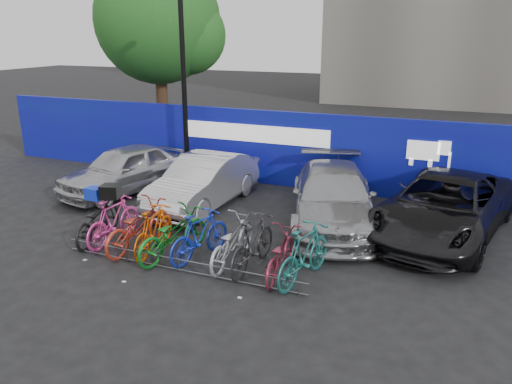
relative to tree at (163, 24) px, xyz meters
The scene contains 21 objects.
ground 13.14m from the tree, 56.03° to the right, with size 100.00×100.00×0.00m, color black.
hoarding 8.80m from the tree, 30.89° to the right, with size 22.00×0.18×2.40m.
tree is the anchor object (origin of this frame).
lamppost 6.14m from the tree, 52.49° to the right, with size 0.25×0.50×6.11m.
bike_rack 13.55m from the tree, 57.55° to the right, with size 5.60×0.03×0.30m.
car_0 8.23m from the tree, 69.52° to the right, with size 1.71×4.26×1.45m, color #B6B6BB.
car_1 9.63m from the tree, 51.87° to the right, with size 1.51×4.32×1.42m, color silver.
car_2 12.10m from the tree, 36.82° to the right, with size 2.05×5.05×1.46m, color #9B9CA0.
car_3 14.10m from the tree, 29.14° to the right, with size 2.47×5.37×1.49m, color black.
bike_0 11.68m from the tree, 67.37° to the right, with size 0.69×1.97×1.03m, color black.
bike_1 11.81m from the tree, 65.15° to the right, with size 0.52×1.85×1.11m, color #E43997.
bike_2 12.18m from the tree, 61.88° to the right, with size 0.74×2.11×1.11m, color #B03623.
bike_3 12.44m from the tree, 60.06° to the right, with size 0.50×1.79×1.07m, color #EA5708.
bike_4 12.71m from the tree, 57.97° to the right, with size 0.72×2.07×1.09m, color #127520.
bike_5 12.90m from the tree, 55.27° to the right, with size 0.51×1.82×1.09m, color #172EB1.
bike_6 13.29m from the tree, 52.34° to the right, with size 0.68×1.95×1.02m, color #AEB1B6.
bike_7 13.62m from the tree, 50.72° to the right, with size 0.55×1.95×1.17m, color #27282A.
bike_8 14.08m from the tree, 48.86° to the right, with size 0.64×1.82×0.96m, color maroon.
bike_9 14.41m from the tree, 47.29° to the right, with size 0.56×1.97×1.18m, color #1D6663.
cargo_crate 11.44m from the tree, 67.37° to the right, with size 0.39×0.30×0.28m, color #112AC8.
cargo_topcase 11.55m from the tree, 65.15° to the right, with size 0.42×0.37×0.31m, color black.
Camera 1 is at (5.02, -8.67, 4.78)m, focal length 35.00 mm.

